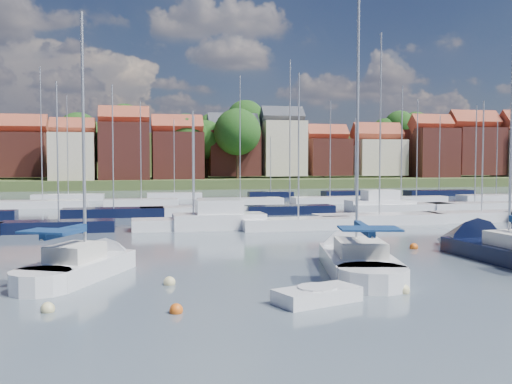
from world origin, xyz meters
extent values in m
plane|color=#495663|center=(0.00, 40.00, 0.00)|extent=(260.00, 260.00, 0.00)
cube|color=silver|center=(-14.06, 3.03, 0.25)|extent=(4.81, 6.40, 1.20)
cone|color=silver|center=(-12.44, 6.35, 0.25)|extent=(3.48, 3.67, 2.47)
cylinder|color=silver|center=(-15.36, 0.37, 0.25)|extent=(3.30, 3.30, 1.20)
cube|color=beige|center=(-14.24, 2.66, 1.20)|extent=(2.63, 2.97, 0.70)
cylinder|color=#B2B2B7|center=(-13.88, 3.40, 6.33)|extent=(0.14, 0.14, 10.96)
cylinder|color=#B2B2B7|center=(-14.60, 1.92, 2.05)|extent=(1.53, 3.00, 0.10)
cube|color=navy|center=(-14.60, 1.92, 2.20)|extent=(1.64, 2.94, 0.35)
cube|color=navy|center=(-15.07, 0.96, 2.35)|extent=(2.53, 2.25, 0.08)
cube|color=silver|center=(-1.42, 1.73, 0.25)|extent=(4.45, 7.56, 1.20)
cone|color=silver|center=(-0.45, 6.05, 0.25)|extent=(3.64, 4.01, 2.95)
cylinder|color=silver|center=(-2.21, -1.73, 0.25)|extent=(3.53, 3.53, 1.20)
cube|color=beige|center=(-1.53, 1.25, 1.20)|extent=(2.67, 3.34, 0.70)
cylinder|color=#B2B2B7|center=(-1.32, 2.21, 7.41)|extent=(0.14, 0.14, 13.12)
cylinder|color=#B2B2B7|center=(-1.75, 0.29, 2.05)|extent=(0.97, 3.86, 0.10)
cube|color=navy|center=(-1.75, 0.29, 2.20)|extent=(1.12, 3.71, 0.35)
cube|color=navy|center=(-2.03, -0.96, 2.35)|extent=(2.84, 2.28, 0.08)
cone|color=black|center=(7.28, 7.61, 0.25)|extent=(3.67, 4.22, 3.47)
cylinder|color=#B2B2B7|center=(7.52, 2.99, 8.73)|extent=(0.14, 0.14, 15.77)
cube|color=silver|center=(-5.19, -3.53, 0.22)|extent=(3.47, 2.45, 0.62)
cylinder|color=silver|center=(-5.19, -3.53, 0.40)|extent=(1.47, 1.47, 0.40)
sphere|color=beige|center=(-14.65, -2.84, 0.00)|extent=(0.49, 0.49, 0.49)
sphere|color=#D85914|center=(-10.34, -3.93, 0.00)|extent=(0.47, 0.47, 0.47)
sphere|color=beige|center=(-5.31, -2.07, 0.00)|extent=(0.50, 0.50, 0.50)
sphere|color=beige|center=(-1.39, -2.81, 0.00)|extent=(0.52, 0.52, 0.52)
sphere|color=#D85914|center=(4.51, 7.59, 0.00)|extent=(0.50, 0.50, 0.50)
sphere|color=beige|center=(-10.29, 0.66, 0.00)|extent=(0.50, 0.50, 0.50)
cube|color=black|center=(-17.11, 20.54, 0.35)|extent=(8.01, 2.24, 1.00)
cylinder|color=#B2B2B7|center=(-17.11, 20.54, 5.93)|extent=(0.12, 0.12, 10.16)
cube|color=silver|center=(-7.27, 20.20, 0.35)|extent=(9.22, 2.58, 1.00)
cylinder|color=#B2B2B7|center=(-7.27, 20.20, 4.94)|extent=(0.12, 0.12, 8.18)
cube|color=silver|center=(0.63, 18.61, 0.35)|extent=(8.78, 2.46, 1.00)
cylinder|color=#B2B2B7|center=(0.63, 18.61, 6.38)|extent=(0.12, 0.12, 11.06)
cube|color=silver|center=(8.23, 20.67, 0.35)|extent=(10.79, 3.02, 1.00)
cylinder|color=#B2B2B7|center=(8.23, 20.67, 8.29)|extent=(0.12, 0.12, 14.87)
cube|color=silver|center=(17.98, 21.03, 0.35)|extent=(10.13, 2.84, 1.00)
cylinder|color=#B2B2B7|center=(17.98, 21.03, 5.65)|extent=(0.12, 0.12, 9.59)
cube|color=silver|center=(-5.31, 20.00, 0.50)|extent=(7.00, 2.60, 1.40)
cube|color=silver|center=(-5.31, 20.00, 1.60)|extent=(3.50, 2.20, 1.30)
cube|color=black|center=(-13.55, 31.64, 0.35)|extent=(9.30, 2.60, 1.00)
cylinder|color=#B2B2B7|center=(-13.55, 31.64, 6.59)|extent=(0.12, 0.12, 11.48)
cube|color=silver|center=(-5.94, 32.01, 0.35)|extent=(10.40, 2.91, 1.00)
cylinder|color=#B2B2B7|center=(-5.94, 32.01, 5.24)|extent=(0.12, 0.12, 8.77)
cube|color=black|center=(3.48, 31.28, 0.35)|extent=(8.80, 2.46, 1.00)
cylinder|color=#B2B2B7|center=(3.48, 31.28, 8.01)|extent=(0.12, 0.12, 14.33)
cube|color=silver|center=(15.40, 31.16, 0.35)|extent=(10.73, 3.00, 1.00)
cylinder|color=#B2B2B7|center=(15.40, 31.16, 6.92)|extent=(0.12, 0.12, 12.14)
cube|color=silver|center=(23.82, 30.97, 0.35)|extent=(10.48, 2.93, 1.00)
cylinder|color=#B2B2B7|center=(23.82, 30.97, 5.99)|extent=(0.12, 0.12, 10.28)
cube|color=silver|center=(13.46, 32.00, 0.50)|extent=(7.00, 2.60, 1.40)
cube|color=silver|center=(13.46, 32.00, 1.60)|extent=(3.50, 2.20, 1.30)
cube|color=silver|center=(-21.71, 44.21, 0.35)|extent=(9.71, 2.72, 1.00)
cylinder|color=#B2B2B7|center=(-21.71, 44.21, 8.29)|extent=(0.12, 0.12, 14.88)
cube|color=silver|center=(-10.84, 44.51, 0.35)|extent=(8.49, 2.38, 1.00)
cylinder|color=#B2B2B7|center=(-10.84, 44.51, 6.51)|extent=(0.12, 0.12, 11.31)
cube|color=silver|center=(0.79, 43.78, 0.35)|extent=(10.16, 2.85, 1.00)
cylinder|color=#B2B2B7|center=(0.79, 43.78, 8.15)|extent=(0.12, 0.12, 14.59)
cube|color=silver|center=(12.17, 43.90, 0.35)|extent=(9.53, 2.67, 1.00)
cylinder|color=#B2B2B7|center=(12.17, 43.90, 6.81)|extent=(0.12, 0.12, 11.91)
cube|color=silver|center=(23.16, 42.50, 0.35)|extent=(7.62, 2.13, 1.00)
cylinder|color=#B2B2B7|center=(23.16, 42.50, 6.91)|extent=(0.12, 0.12, 12.13)
cube|color=silver|center=(35.22, 43.59, 0.35)|extent=(10.17, 2.85, 1.00)
cylinder|color=#B2B2B7|center=(35.22, 43.59, 5.72)|extent=(0.12, 0.12, 9.73)
cube|color=silver|center=(-20.26, 56.56, 0.35)|extent=(9.24, 2.59, 1.00)
cylinder|color=#B2B2B7|center=(-20.26, 56.56, 7.43)|extent=(0.12, 0.12, 13.17)
cube|color=silver|center=(-6.08, 57.30, 0.35)|extent=(7.57, 2.12, 1.00)
cylinder|color=#B2B2B7|center=(-6.08, 57.30, 5.97)|extent=(0.12, 0.12, 10.24)
cube|color=black|center=(7.88, 57.47, 0.35)|extent=(6.58, 1.84, 1.00)
cylinder|color=#B2B2B7|center=(7.88, 57.47, 4.85)|extent=(0.12, 0.12, 8.01)
cube|color=black|center=(20.94, 57.40, 0.35)|extent=(9.92, 2.78, 1.00)
cylinder|color=#B2B2B7|center=(20.94, 57.40, 6.31)|extent=(0.12, 0.12, 10.92)
cube|color=black|center=(34.28, 56.37, 0.35)|extent=(10.55, 2.95, 1.00)
cylinder|color=#B2B2B7|center=(34.28, 56.37, 6.61)|extent=(0.12, 0.12, 11.51)
cube|color=#404D26|center=(0.00, 117.00, 0.30)|extent=(200.00, 70.00, 3.00)
cube|color=#404D26|center=(0.00, 142.00, 5.00)|extent=(200.00, 60.00, 14.00)
cube|color=maroon|center=(-33.65, 97.79, 6.56)|extent=(10.37, 9.97, 8.73)
cube|color=brown|center=(-33.65, 97.79, 12.20)|extent=(10.57, 5.13, 5.13)
cube|color=beige|center=(-22.74, 89.00, 6.08)|extent=(8.09, 8.80, 8.96)
cube|color=brown|center=(-22.74, 89.00, 11.55)|extent=(8.25, 4.00, 4.00)
cube|color=maroon|center=(-13.35, 89.94, 7.08)|extent=(9.36, 10.17, 10.97)
cube|color=brown|center=(-13.35, 89.94, 13.72)|extent=(9.54, 4.63, 4.63)
cube|color=maroon|center=(-3.04, 91.65, 6.31)|extent=(9.90, 8.56, 9.42)
cube|color=brown|center=(-3.04, 91.65, 12.23)|extent=(10.10, 4.90, 4.90)
cube|color=maroon|center=(9.10, 96.65, 6.95)|extent=(10.59, 8.93, 9.49)
cube|color=#383A42|center=(9.10, 96.65, 12.99)|extent=(10.80, 5.24, 5.24)
cube|color=beige|center=(19.71, 95.80, 8.02)|extent=(9.01, 8.61, 11.65)
cube|color=#383A42|center=(19.71, 95.80, 14.95)|extent=(9.19, 4.46, 4.46)
cube|color=maroon|center=(30.17, 97.00, 6.20)|extent=(9.10, 9.34, 8.00)
cube|color=brown|center=(30.17, 97.00, 11.32)|extent=(9.28, 4.50, 4.50)
cube|color=beige|center=(41.95, 96.59, 6.14)|extent=(10.86, 9.59, 7.88)
cube|color=brown|center=(41.95, 96.59, 11.41)|extent=(11.07, 5.37, 5.37)
cube|color=maroon|center=(53.76, 93.92, 7.09)|extent=(9.18, 9.96, 10.97)
cube|color=brown|center=(53.76, 93.92, 13.70)|extent=(9.36, 4.54, 4.54)
cube|color=maroon|center=(65.18, 95.21, 7.58)|extent=(11.39, 9.67, 10.76)
cube|color=brown|center=(65.18, 95.21, 14.36)|extent=(11.62, 5.64, 5.64)
cylinder|color=#382619|center=(56.77, 115.51, 8.51)|extent=(0.50, 0.50, 4.47)
sphere|color=#23581B|center=(56.77, 115.51, 14.58)|extent=(8.18, 8.18, 8.18)
cylinder|color=#382619|center=(3.46, 95.93, 3.83)|extent=(0.50, 0.50, 4.46)
sphere|color=#23581B|center=(3.46, 95.93, 9.88)|extent=(8.15, 8.15, 8.15)
cylinder|color=#382619|center=(15.22, 113.68, 8.58)|extent=(0.50, 0.50, 5.15)
sphere|color=#23581B|center=(15.22, 113.68, 15.56)|extent=(9.41, 9.41, 9.41)
cylinder|color=#382619|center=(-13.54, 116.31, 8.68)|extent=(0.50, 0.50, 4.56)
sphere|color=#23581B|center=(-13.54, 116.31, 14.87)|extent=(8.34, 8.34, 8.34)
cylinder|color=#382619|center=(-23.24, 105.25, 4.18)|extent=(0.50, 0.50, 5.15)
sphere|color=#23581B|center=(-23.24, 105.25, 11.17)|extent=(9.42, 9.42, 9.42)
cylinder|color=#382619|center=(-38.67, 107.32, 6.76)|extent=(0.50, 0.50, 3.42)
sphere|color=#23581B|center=(-38.67, 107.32, 11.40)|extent=(6.26, 6.26, 6.26)
cylinder|color=#382619|center=(13.76, 104.71, 3.48)|extent=(0.50, 0.50, 3.77)
sphere|color=#23581B|center=(13.76, 104.71, 8.60)|extent=(6.89, 6.89, 6.89)
cylinder|color=#382619|center=(9.05, 90.94, 4.21)|extent=(0.50, 0.50, 5.21)
sphere|color=#23581B|center=(9.05, 90.94, 11.28)|extent=(9.53, 9.53, 9.53)
cylinder|color=#382619|center=(61.93, 101.62, 3.09)|extent=(0.50, 0.50, 2.97)
sphere|color=#23581B|center=(61.93, 101.62, 7.12)|extent=(5.44, 5.44, 5.44)
cylinder|color=#382619|center=(-1.15, 93.75, 4.02)|extent=(0.50, 0.50, 4.84)
sphere|color=#23581B|center=(-1.15, 93.75, 10.59)|extent=(8.85, 8.85, 8.85)
cylinder|color=#382619|center=(52.68, 115.72, 8.17)|extent=(0.50, 0.50, 3.72)
sphere|color=#23581B|center=(52.68, 115.72, 13.21)|extent=(6.80, 6.80, 6.80)
cylinder|color=#382619|center=(54.05, 94.13, 3.62)|extent=(0.50, 0.50, 4.05)
sphere|color=#23581B|center=(54.05, 94.13, 9.11)|extent=(7.40, 7.40, 7.40)
cylinder|color=#382619|center=(6.84, 113.29, 7.91)|extent=(0.50, 0.50, 3.93)
sphere|color=#23581B|center=(6.84, 113.29, 13.24)|extent=(7.19, 7.19, 7.19)
cylinder|color=#382619|center=(30.65, 100.17, 3.51)|extent=(0.50, 0.50, 3.82)
sphere|color=#23581B|center=(30.65, 100.17, 8.70)|extent=(6.99, 6.99, 6.99)
cylinder|color=#382619|center=(-17.44, 93.12, 3.34)|extent=(0.50, 0.50, 3.48)
sphere|color=#23581B|center=(-17.44, 93.12, 8.07)|extent=(6.37, 6.37, 6.37)
cylinder|color=#382619|center=(57.51, 102.81, 3.09)|extent=(0.50, 0.50, 2.99)
sphere|color=#23581B|center=(57.51, 102.81, 7.14)|extent=(5.46, 5.46, 5.46)
cylinder|color=#382619|center=(3.61, 99.04, 3.22)|extent=(0.50, 0.50, 3.25)
sphere|color=#23581B|center=(3.61, 99.04, 7.63)|extent=(5.94, 5.94, 5.94)
cylinder|color=#382619|center=(-3.05, 100.73, 3.09)|extent=(0.50, 0.50, 2.98)
sphere|color=#23581B|center=(-3.05, 100.73, 7.14)|extent=(5.46, 5.46, 5.46)
cylinder|color=#382619|center=(64.66, 121.74, 9.36)|extent=(0.50, 0.50, 4.29)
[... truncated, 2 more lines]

